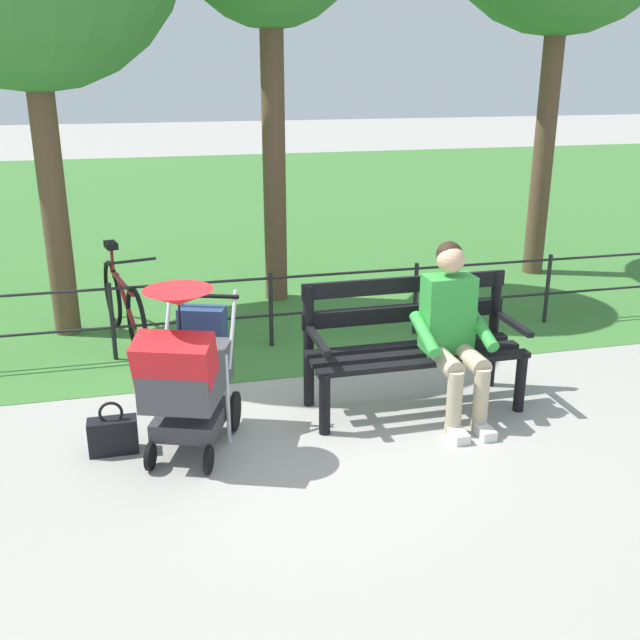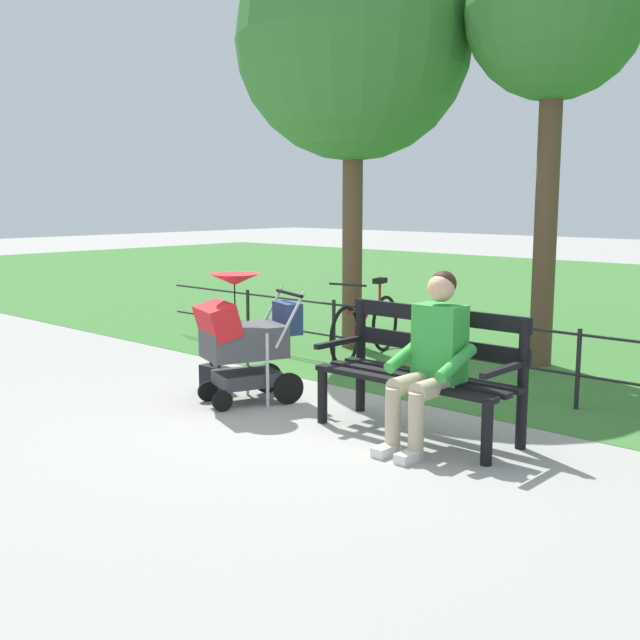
{
  "view_description": "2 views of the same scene",
  "coord_description": "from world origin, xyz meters",
  "px_view_note": "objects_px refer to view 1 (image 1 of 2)",
  "views": [
    {
      "loc": [
        1.07,
        4.7,
        2.46
      ],
      "look_at": [
        -0.06,
        0.05,
        0.79
      ],
      "focal_mm": 41.33,
      "sensor_mm": 36.0,
      "label": 1
    },
    {
      "loc": [
        -4.16,
        4.67,
        1.79
      ],
      "look_at": [
        0.17,
        -0.01,
        0.79
      ],
      "focal_mm": 43.6,
      "sensor_mm": 36.0,
      "label": 2
    }
  ],
  "objects_px": {
    "handbag": "(113,435)",
    "stroller": "(187,368)",
    "bicycle": "(124,304)",
    "park_bench": "(412,339)",
    "person_on_bench": "(453,327)"
  },
  "relations": [
    {
      "from": "handbag",
      "to": "stroller",
      "type": "bearing_deg",
      "value": 169.56
    },
    {
      "from": "handbag",
      "to": "bicycle",
      "type": "bearing_deg",
      "value": -91.94
    },
    {
      "from": "park_bench",
      "to": "handbag",
      "type": "distance_m",
      "value": 2.23
    },
    {
      "from": "park_bench",
      "to": "handbag",
      "type": "relative_size",
      "value": 4.33
    },
    {
      "from": "park_bench",
      "to": "person_on_bench",
      "type": "height_order",
      "value": "person_on_bench"
    },
    {
      "from": "park_bench",
      "to": "bicycle",
      "type": "bearing_deg",
      "value": -41.95
    },
    {
      "from": "stroller",
      "to": "bicycle",
      "type": "bearing_deg",
      "value": -79.0
    },
    {
      "from": "person_on_bench",
      "to": "bicycle",
      "type": "relative_size",
      "value": 0.78
    },
    {
      "from": "park_bench",
      "to": "bicycle",
      "type": "xyz_separation_m",
      "value": [
        2.11,
        -1.9,
        -0.16
      ]
    },
    {
      "from": "person_on_bench",
      "to": "stroller",
      "type": "bearing_deg",
      "value": 3.3
    },
    {
      "from": "person_on_bench",
      "to": "handbag",
      "type": "distance_m",
      "value": 2.47
    },
    {
      "from": "person_on_bench",
      "to": "bicycle",
      "type": "bearing_deg",
      "value": -42.24
    },
    {
      "from": "person_on_bench",
      "to": "handbag",
      "type": "relative_size",
      "value": 3.45
    },
    {
      "from": "park_bench",
      "to": "stroller",
      "type": "height_order",
      "value": "stroller"
    },
    {
      "from": "person_on_bench",
      "to": "bicycle",
      "type": "xyz_separation_m",
      "value": [
        2.33,
        -2.12,
        -0.31
      ]
    }
  ]
}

